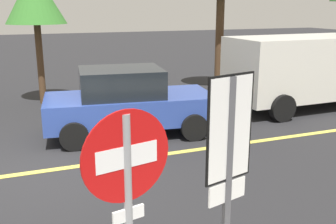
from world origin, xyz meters
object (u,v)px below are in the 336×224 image
stop_sign (128,199)px  speed_limit_sign (229,156)px  white_van (310,67)px  car_blue_behind_van (127,102)px

stop_sign → speed_limit_sign: bearing=8.9°
stop_sign → white_van: 10.31m
speed_limit_sign → white_van: bearing=45.3°
speed_limit_sign → car_blue_behind_van: size_ratio=0.59×
stop_sign → car_blue_behind_van: stop_sign is taller
stop_sign → speed_limit_sign: 1.02m
speed_limit_sign → car_blue_behind_van: (0.72, 6.18, -0.94)m
stop_sign → white_van: bearing=42.0°
white_van → car_blue_behind_van: bearing=-174.6°
white_van → speed_limit_sign: bearing=-134.7°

